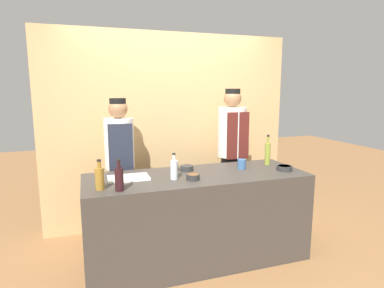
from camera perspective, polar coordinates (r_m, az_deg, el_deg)
ground_plane at (r=3.51m, az=0.87°, el=-19.59°), size 14.00×14.00×0.00m
cabinet_wall at (r=4.11m, az=-4.01°, el=2.46°), size 3.11×0.18×2.40m
counter at (r=3.31m, az=0.89°, el=-12.88°), size 2.18×0.79×0.89m
sauce_bowl_brown at (r=2.99m, az=0.17°, el=-5.81°), size 0.12×0.12×0.05m
sauce_bowl_purple at (r=3.46m, az=16.09°, el=-4.09°), size 0.16×0.16×0.05m
sauce_bowl_yellow at (r=3.31m, az=-0.95°, el=-4.27°), size 0.13×0.13×0.05m
cutting_board at (r=3.08m, az=-11.21°, el=-5.93°), size 0.38×0.24×0.02m
bottle_clear at (r=2.99m, az=-3.22°, el=-4.47°), size 0.07×0.07×0.25m
bottle_wine at (r=2.72m, az=-12.82°, el=-6.00°), size 0.07×0.07×0.27m
bottle_oil at (r=3.65m, az=13.29°, el=-1.58°), size 0.06×0.06×0.34m
bottle_vinegar at (r=2.79m, az=-16.10°, el=-5.83°), size 0.08×0.08×0.26m
cup_steel at (r=3.31m, az=-3.09°, el=-3.97°), size 0.07×0.07×0.09m
cup_blue at (r=3.43m, az=8.83°, el=-3.54°), size 0.09×0.09×0.10m
chef_left at (r=3.64m, az=-12.66°, el=-3.65°), size 0.32×0.32×1.62m
chef_right at (r=3.99m, az=7.05°, el=-1.60°), size 0.35×0.35×1.72m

